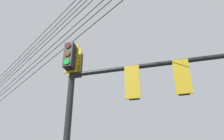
# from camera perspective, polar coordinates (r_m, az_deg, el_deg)

# --- Properties ---
(signal_mast_assembly) EXTENTS (4.03, 3.97, 6.53)m
(signal_mast_assembly) POSITION_cam_1_polar(r_m,az_deg,el_deg) (7.19, -2.15, -5.90)
(signal_mast_assembly) COLOR black
(signal_mast_assembly) RESTS_ON ground
(overhead_wire_span) EXTENTS (4.91, 23.35, 2.62)m
(overhead_wire_span) POSITION_cam_1_polar(r_m,az_deg,el_deg) (9.92, -11.82, 9.19)
(overhead_wire_span) COLOR black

